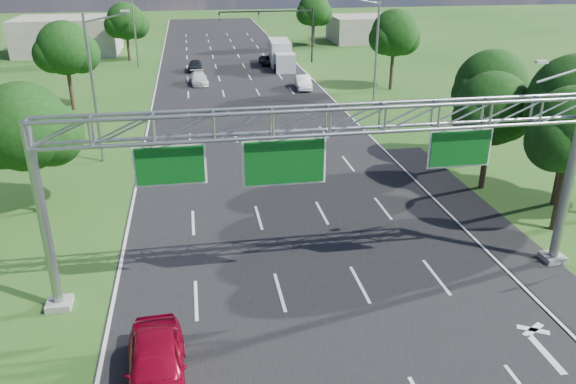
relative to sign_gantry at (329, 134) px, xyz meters
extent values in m
plane|color=#1E4F17|center=(-0.33, 18.00, -6.89)|extent=(220.00, 220.00, 0.00)
cube|color=black|center=(-0.33, 18.00, -6.89)|extent=(18.00, 180.00, 0.02)
cube|color=black|center=(9.87, 2.00, -6.89)|extent=(3.00, 30.00, 0.02)
cube|color=gray|center=(11.17, 0.00, -6.74)|extent=(1.00, 1.00, 0.30)
cylinder|color=gray|center=(11.17, 0.00, -2.89)|extent=(0.44, 0.44, 8.00)
cube|color=gray|center=(-11.33, 0.00, -6.74)|extent=(1.00, 1.00, 0.30)
cylinder|color=gray|center=(-11.33, 0.00, -2.89)|extent=(0.40, 0.40, 8.00)
cylinder|color=gray|center=(9.97, 0.00, 2.11)|extent=(2.54, 0.12, 0.79)
cube|color=beige|center=(8.77, 0.00, 2.61)|extent=(0.50, 0.22, 0.12)
cube|color=white|center=(-6.33, -0.02, -0.89)|extent=(2.80, 0.05, 1.70)
cube|color=#094E15|center=(-6.33, -0.08, -0.89)|extent=(2.62, 0.05, 1.52)
cube|color=white|center=(-1.83, -0.02, -1.04)|extent=(3.40, 0.05, 2.00)
cube|color=#094E15|center=(-1.83, -0.08, -1.04)|extent=(3.22, 0.05, 1.82)
cube|color=white|center=(5.67, -0.02, -0.89)|extent=(2.80, 0.05, 1.70)
cube|color=#094E15|center=(5.67, -0.08, -0.89)|extent=(2.62, 0.05, 1.52)
cylinder|color=black|center=(10.67, 53.00, -3.39)|extent=(0.24, 0.24, 7.00)
cylinder|color=black|center=(4.67, 53.00, -0.29)|extent=(12.00, 0.18, 0.18)
imported|color=black|center=(-1.33, 53.00, -0.84)|extent=(0.18, 0.22, 1.10)
imported|color=black|center=(3.67, 53.00, -0.84)|extent=(0.18, 0.22, 1.10)
imported|color=black|center=(8.67, 53.00, -0.84)|extent=(0.18, 0.22, 1.10)
cylinder|color=gray|center=(-11.83, 18.00, -1.89)|extent=(0.20, 0.20, 10.00)
cylinder|color=gray|center=(-10.53, 18.00, 2.81)|extent=(2.78, 0.12, 0.60)
cube|color=beige|center=(-9.23, 18.00, 3.21)|extent=(0.55, 0.22, 0.12)
cylinder|color=gray|center=(-11.83, 53.00, -1.89)|extent=(0.20, 0.20, 10.00)
cylinder|color=gray|center=(11.17, 28.00, -1.89)|extent=(0.20, 0.20, 10.00)
cylinder|color=gray|center=(9.87, 28.00, 2.81)|extent=(2.78, 0.12, 0.60)
cylinder|color=#2D2116|center=(13.17, 3.00, -5.02)|extent=(0.36, 0.36, 3.74)
sphere|color=black|center=(13.17, 3.00, -1.39)|extent=(4.40, 4.40, 4.40)
sphere|color=black|center=(12.18, 2.70, -1.83)|extent=(3.08, 3.08, 3.08)
cylinder|color=#2D2116|center=(15.17, 6.00, -4.80)|extent=(0.36, 0.36, 4.18)
sphere|color=black|center=(15.17, 6.00, -0.71)|extent=(5.00, 5.00, 5.00)
sphere|color=black|center=(14.04, 5.70, -1.21)|extent=(3.50, 3.50, 3.50)
cylinder|color=#2D2116|center=(12.17, 9.00, -5.24)|extent=(0.36, 0.36, 3.30)
sphere|color=black|center=(12.17, 9.00, -1.83)|extent=(4.40, 4.40, 4.40)
sphere|color=black|center=(13.27, 9.40, -2.38)|extent=(3.30, 3.30, 3.30)
sphere|color=black|center=(11.18, 8.70, -2.27)|extent=(3.08, 3.08, 3.08)
cylinder|color=#2D2116|center=(14.17, 13.00, -5.13)|extent=(0.36, 0.36, 3.52)
sphere|color=black|center=(14.17, 13.00, -1.45)|extent=(4.80, 4.80, 4.80)
sphere|color=black|center=(15.37, 13.40, -2.05)|extent=(3.60, 3.60, 3.60)
sphere|color=black|center=(13.09, 12.70, -1.93)|extent=(3.36, 3.36, 3.36)
cylinder|color=#2D2116|center=(-14.33, 10.00, -5.35)|extent=(0.36, 0.36, 3.08)
sphere|color=black|center=(-14.33, 10.00, -1.89)|extent=(4.80, 4.80, 4.80)
sphere|color=black|center=(-13.13, 10.40, -2.49)|extent=(3.60, 3.60, 3.60)
sphere|color=black|center=(-15.41, 9.70, -2.37)|extent=(3.36, 3.36, 3.36)
cylinder|color=#2D2116|center=(-16.33, 33.00, -5.02)|extent=(0.36, 0.36, 3.74)
sphere|color=black|center=(-16.33, 33.00, -1.23)|extent=(4.80, 4.80, 4.80)
sphere|color=black|center=(-15.13, 33.40, -1.83)|extent=(3.60, 3.60, 3.60)
sphere|color=black|center=(-17.41, 32.70, -1.71)|extent=(3.36, 3.36, 3.36)
cylinder|color=#2D2116|center=(-13.33, 58.00, -5.24)|extent=(0.36, 0.36, 3.30)
sphere|color=black|center=(-13.33, 58.00, -1.67)|extent=(4.80, 4.80, 4.80)
sphere|color=black|center=(-12.13, 58.40, -2.27)|extent=(3.60, 3.60, 3.60)
sphere|color=black|center=(-14.41, 57.70, -2.15)|extent=(3.36, 3.36, 3.36)
cylinder|color=#2D2116|center=(15.67, 36.00, -4.91)|extent=(0.36, 0.36, 3.96)
sphere|color=black|center=(15.67, 36.00, -1.01)|extent=(4.80, 4.80, 4.80)
sphere|color=black|center=(16.87, 36.40, -1.61)|extent=(3.60, 3.60, 3.60)
sphere|color=black|center=(14.59, 35.70, -1.49)|extent=(3.36, 3.36, 3.36)
cylinder|color=#2D2116|center=(13.67, 66.00, -5.13)|extent=(0.36, 0.36, 3.52)
sphere|color=black|center=(13.67, 66.00, -1.45)|extent=(4.80, 4.80, 4.80)
sphere|color=black|center=(14.87, 66.40, -2.05)|extent=(3.60, 3.60, 3.60)
sphere|color=black|center=(12.59, 65.70, -1.93)|extent=(3.36, 3.36, 3.36)
cube|color=gray|center=(-22.33, 66.00, -4.39)|extent=(14.00, 10.00, 5.00)
cube|color=gray|center=(23.67, 70.00, -4.89)|extent=(12.00, 9.00, 4.00)
imported|color=maroon|center=(-7.10, -5.39, -6.05)|extent=(2.27, 5.06, 1.69)
imported|color=white|center=(-4.48, 42.06, -6.25)|extent=(2.05, 4.51, 1.28)
imported|color=black|center=(4.62, 52.27, -6.34)|extent=(1.96, 4.03, 1.10)
imported|color=black|center=(-4.81, 49.68, -6.23)|extent=(1.97, 4.03, 1.32)
imported|color=white|center=(6.48, 37.83, -6.18)|extent=(1.81, 4.42, 1.42)
cube|color=beige|center=(6.05, 51.18, -5.20)|extent=(2.85, 6.31, 3.08)
cube|color=silver|center=(6.05, 46.86, -5.76)|extent=(2.50, 2.41, 2.26)
cylinder|color=black|center=(4.92, 47.07, -6.38)|extent=(0.36, 1.03, 1.03)
cylinder|color=black|center=(7.18, 47.07, -6.38)|extent=(0.36, 1.03, 1.03)
cylinder|color=black|center=(4.92, 53.23, -6.38)|extent=(0.36, 1.03, 1.03)
cylinder|color=black|center=(7.18, 53.23, -6.38)|extent=(0.36, 1.03, 1.03)
camera|label=1|loc=(-5.29, -20.90, 6.74)|focal=35.00mm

